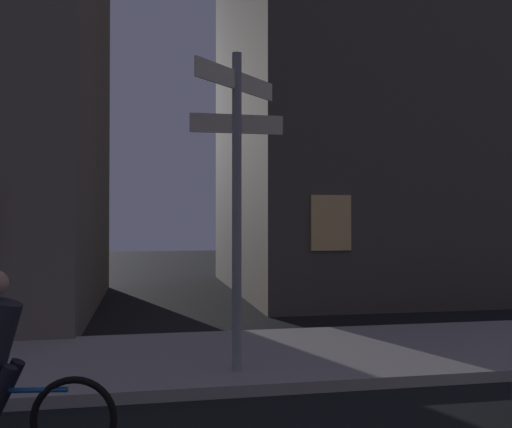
{
  "coord_description": "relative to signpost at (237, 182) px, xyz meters",
  "views": [
    {
      "loc": [
        -1.48,
        -0.61,
        2.0
      ],
      "look_at": [
        -0.06,
        6.65,
        2.12
      ],
      "focal_mm": 39.72,
      "sensor_mm": 36.0,
      "label": 1
    }
  ],
  "objects": [
    {
      "name": "sidewalk_kerb",
      "position": [
        0.35,
        0.98,
        -2.45
      ],
      "size": [
        40.0,
        3.28,
        0.14
      ],
      "primitive_type": "cube",
      "color": "#9E9991",
      "rests_on": "ground_plane"
    },
    {
      "name": "cyclist",
      "position": [
        -2.31,
        -2.03,
        -1.77
      ],
      "size": [
        1.81,
        0.38,
        1.61
      ],
      "color": "black",
      "rests_on": "ground_plane"
    },
    {
      "name": "signpost",
      "position": [
        0.0,
        0.0,
        0.0
      ],
      "size": [
        1.19,
        1.17,
        4.02
      ],
      "color": "gray",
      "rests_on": "sidewalk_kerb"
    },
    {
      "name": "building_right_block",
      "position": [
        5.58,
        9.21,
        5.14
      ],
      "size": [
        8.33,
        9.17,
        15.31
      ],
      "color": "#4C443D",
      "rests_on": "ground_plane"
    }
  ]
}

